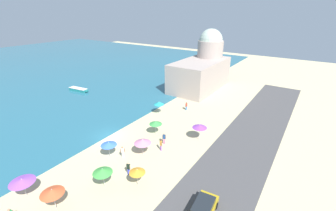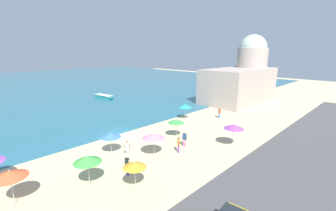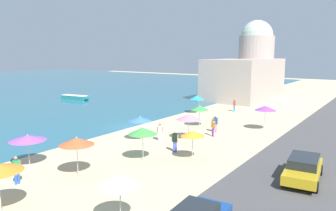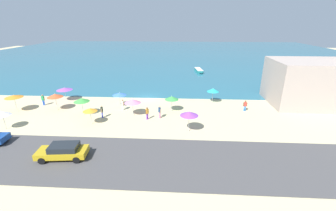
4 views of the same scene
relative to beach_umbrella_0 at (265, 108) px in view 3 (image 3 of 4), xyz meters
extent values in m
plane|color=#C9BB8D|center=(-6.83, 11.80, -2.24)|extent=(160.00, 160.00, 0.00)
cube|color=#484647|center=(-6.83, -6.20, -2.21)|extent=(80.00, 8.00, 0.06)
cylinder|color=#B2B2B7|center=(0.00, 0.00, -1.21)|extent=(0.05, 0.05, 2.06)
cone|color=purple|center=(0.00, 0.00, 0.00)|extent=(2.11, 2.11, 0.48)
sphere|color=silver|center=(0.00, 0.00, 0.27)|extent=(0.08, 0.08, 0.08)
cylinder|color=#B2B2B7|center=(-24.41, 4.81, -1.18)|extent=(0.05, 0.05, 2.13)
cylinder|color=#B2B2B7|center=(-19.69, 9.85, -1.34)|extent=(0.05, 0.05, 1.81)
cone|color=purple|center=(-19.69, 9.85, -0.30)|extent=(2.47, 2.47, 0.38)
sphere|color=silver|center=(-19.69, 9.85, -0.08)|extent=(0.08, 0.08, 0.08)
cylinder|color=#B2B2B7|center=(-7.48, 4.42, -1.32)|extent=(0.05, 0.05, 1.84)
cone|color=pink|center=(-7.48, 4.42, -0.20)|extent=(2.24, 2.24, 0.51)
sphere|color=silver|center=(-7.48, 4.42, 0.09)|extent=(0.08, 0.08, 0.08)
cylinder|color=#B2B2B7|center=(-10.17, 7.79, -1.36)|extent=(0.05, 0.05, 1.78)
cone|color=#3E72D8|center=(-10.17, 7.79, -0.32)|extent=(2.05, 2.05, 0.39)
sphere|color=silver|center=(-10.17, 7.79, -0.10)|extent=(0.08, 0.08, 0.08)
cylinder|color=#B2B2B7|center=(-12.13, 1.28, -1.35)|extent=(0.05, 0.05, 1.78)
cone|color=orange|center=(-12.13, 1.28, -0.32)|extent=(1.75, 1.75, 0.39)
sphere|color=silver|center=(-12.13, 1.28, -0.09)|extent=(0.08, 0.08, 0.08)
cylinder|color=#B2B2B7|center=(-14.37, 4.08, -1.25)|extent=(0.05, 0.05, 2.00)
cone|color=green|center=(-14.37, 4.08, -0.06)|extent=(2.09, 2.09, 0.49)
sphere|color=silver|center=(-14.37, 4.08, 0.22)|extent=(0.08, 0.08, 0.08)
cylinder|color=#B2B2B7|center=(-18.95, 5.70, -1.24)|extent=(0.05, 0.05, 2.01)
cone|color=#D8562E|center=(-18.95, 5.70, -0.05)|extent=(2.19, 2.19, 0.46)
sphere|color=silver|center=(-18.95, 5.70, 0.20)|extent=(0.08, 0.08, 0.08)
cylinder|color=#B2B2B7|center=(-2.27, 6.22, -1.35)|extent=(0.05, 0.05, 1.80)
cone|color=green|center=(-2.27, 6.22, -0.26)|extent=(1.93, 1.93, 0.47)
sphere|color=silver|center=(-2.27, 6.22, 0.01)|extent=(0.08, 0.08, 0.08)
cylinder|color=#B2B2B7|center=(-21.87, -0.69, -1.33)|extent=(0.05, 0.05, 1.83)
cone|color=white|center=(-21.87, -0.69, -0.19)|extent=(1.85, 1.85, 0.53)
sphere|color=silver|center=(-21.87, -0.69, 0.10)|extent=(0.08, 0.08, 0.08)
cylinder|color=#B2B2B7|center=(4.00, 10.14, -1.30)|extent=(0.05, 0.05, 1.88)
cone|color=teal|center=(4.00, 10.14, -0.16)|extent=(1.87, 1.87, 0.52)
sphere|color=silver|center=(4.00, 10.14, 0.13)|extent=(0.08, 0.08, 0.08)
cylinder|color=silver|center=(-9.29, 6.16, -1.86)|extent=(0.14, 0.14, 0.76)
cylinder|color=silver|center=(-9.42, 6.29, -1.86)|extent=(0.14, 0.14, 0.76)
cube|color=beige|center=(-9.36, 6.23, -1.18)|extent=(0.41, 0.41, 0.60)
sphere|color=#A06F4B|center=(-9.36, 6.23, -0.75)|extent=(0.22, 0.22, 0.22)
cylinder|color=#A06F4B|center=(-9.19, 6.06, -1.23)|extent=(0.09, 0.09, 0.54)
cylinder|color=#A06F4B|center=(-9.52, 6.40, -1.23)|extent=(0.09, 0.09, 0.54)
cylinder|color=#2D77CB|center=(8.12, 6.83, -1.86)|extent=(0.14, 0.14, 0.76)
cylinder|color=#2D77CB|center=(8.30, 6.82, -1.86)|extent=(0.14, 0.14, 0.76)
cube|color=red|center=(8.21, 6.82, -1.18)|extent=(0.37, 0.23, 0.60)
sphere|color=brown|center=(8.21, 6.82, -0.75)|extent=(0.22, 0.22, 0.22)
cylinder|color=brown|center=(7.97, 6.83, -1.23)|extent=(0.09, 0.09, 0.54)
cylinder|color=brown|center=(8.45, 6.82, -1.23)|extent=(0.09, 0.09, 0.54)
cylinder|color=purple|center=(-5.40, 2.99, -1.83)|extent=(0.14, 0.14, 0.83)
cylinder|color=purple|center=(-5.28, 3.13, -1.83)|extent=(0.14, 0.14, 0.83)
cube|color=gold|center=(-5.34, 3.06, -1.09)|extent=(0.40, 0.42, 0.65)
sphere|color=brown|center=(-5.34, 3.06, -0.63)|extent=(0.22, 0.22, 0.22)
cylinder|color=brown|center=(-5.49, 2.88, -1.14)|extent=(0.09, 0.09, 0.59)
cylinder|color=brown|center=(-5.19, 3.25, -1.14)|extent=(0.09, 0.09, 0.59)
cylinder|color=blue|center=(-22.09, 7.44, -1.83)|extent=(0.14, 0.14, 0.82)
cylinder|color=blue|center=(-21.91, 7.43, -1.83)|extent=(0.14, 0.14, 0.82)
cube|color=#249353|center=(-22.00, 7.44, -1.10)|extent=(0.37, 0.24, 0.65)
sphere|color=#A17455|center=(-22.00, 7.44, -0.64)|extent=(0.22, 0.22, 0.22)
cylinder|color=#A17455|center=(-22.24, 7.45, -1.15)|extent=(0.09, 0.09, 0.59)
cylinder|color=#A17455|center=(-21.76, 7.42, -1.15)|extent=(0.09, 0.09, 0.59)
cylinder|color=#4751DF|center=(-11.44, 3.36, -1.82)|extent=(0.14, 0.14, 0.84)
cylinder|color=#4751DF|center=(-11.42, 3.18, -1.82)|extent=(0.14, 0.14, 0.84)
cube|color=black|center=(-11.43, 3.27, -1.07)|extent=(0.26, 0.38, 0.66)
sphere|color=tan|center=(-11.43, 3.27, -0.61)|extent=(0.22, 0.22, 0.22)
cylinder|color=tan|center=(-11.45, 3.51, -1.12)|extent=(0.09, 0.09, 0.60)
cylinder|color=tan|center=(-11.40, 3.03, -1.12)|extent=(0.09, 0.09, 0.60)
cylinder|color=pink|center=(-3.71, 3.56, -1.83)|extent=(0.14, 0.14, 0.83)
cylinder|color=pink|center=(-3.80, 3.71, -1.83)|extent=(0.14, 0.14, 0.83)
cube|color=navy|center=(-3.75, 3.64, -1.09)|extent=(0.38, 0.42, 0.65)
sphere|color=tan|center=(-3.75, 3.64, -0.64)|extent=(0.22, 0.22, 0.22)
cylinder|color=tan|center=(-3.63, 3.43, -1.14)|extent=(0.09, 0.09, 0.59)
cylinder|color=tan|center=(-3.88, 3.84, -1.14)|extent=(0.09, 0.09, 0.59)
cube|color=#B99619|center=(-11.94, -6.32, -1.58)|extent=(4.67, 2.30, 0.58)
cube|color=#1E2328|center=(-11.72, -6.30, -1.03)|extent=(2.68, 1.87, 0.53)
cylinder|color=black|center=(-13.38, -7.34, -1.86)|extent=(0.66, 0.29, 0.64)
cylinder|color=black|center=(-13.56, -5.61, -1.86)|extent=(0.66, 0.29, 0.64)
cylinder|color=black|center=(-10.33, -7.03, -1.86)|extent=(0.66, 0.29, 0.64)
cylinder|color=black|center=(-10.51, -5.30, -1.86)|extent=(0.66, 0.29, 0.64)
cube|color=#207D7B|center=(3.46, 33.23, -1.88)|extent=(1.96, 4.86, 0.62)
cube|color=#207D7B|center=(3.81, 30.70, -1.82)|extent=(0.80, 0.54, 0.37)
cube|color=silver|center=(3.46, 33.23, -1.53)|extent=(2.04, 4.87, 0.08)
cube|color=#AB9A90|center=(21.40, 10.73, 1.10)|extent=(17.01, 8.62, 6.69)
cylinder|color=#AB9A90|center=(26.50, 10.73, 3.11)|extent=(6.27, 6.27, 10.71)
sphere|color=#ABBCAB|center=(26.50, 10.73, 8.47)|extent=(5.64, 5.64, 5.64)
camera|label=1|loc=(-26.16, -12.11, 15.43)|focal=24.00mm
camera|label=2|loc=(-21.03, -10.98, 7.75)|focal=24.00mm
camera|label=3|loc=(-32.02, -10.35, 5.40)|focal=35.00mm
camera|label=4|loc=(-1.04, -23.74, 9.91)|focal=24.00mm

